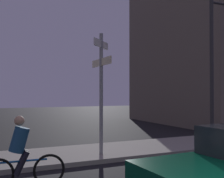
% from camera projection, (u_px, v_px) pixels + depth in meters
% --- Properties ---
extents(sidewalk_kerb, '(40.00, 2.50, 0.14)m').
position_uv_depth(sidewalk_kerb, '(87.00, 153.00, 9.34)').
color(sidewalk_kerb, gray).
rests_on(sidewalk_kerb, ground_plane).
extents(signpost, '(0.83, 1.61, 3.93)m').
position_uv_depth(signpost, '(101.00, 83.00, 9.06)').
color(signpost, gray).
rests_on(signpost, sidewalk_kerb).
extents(street_lamp, '(1.36, 0.28, 5.93)m').
position_uv_depth(street_lamp, '(215.00, 57.00, 11.60)').
color(street_lamp, '#2D2D30').
rests_on(street_lamp, sidewalk_kerb).
extents(cyclist, '(1.82, 0.34, 1.61)m').
position_uv_depth(cyclist, '(22.00, 155.00, 6.09)').
color(cyclist, black).
rests_on(cyclist, ground_plane).
extents(building_right_block, '(10.33, 9.93, 12.74)m').
position_uv_depth(building_right_block, '(221.00, 36.00, 20.71)').
color(building_right_block, '#6B6056').
rests_on(building_right_block, ground_plane).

